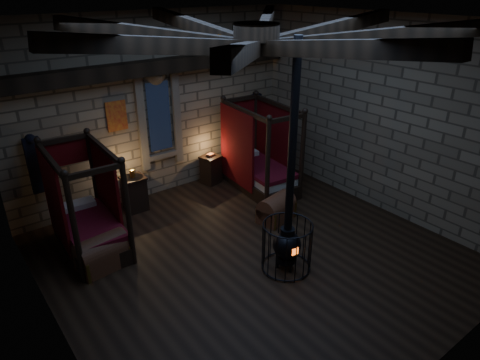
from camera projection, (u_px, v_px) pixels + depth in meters
room at (252, 52)px, 6.62m from camera, size 7.02×7.02×4.29m
bed_left at (89, 224)px, 8.21m from camera, size 1.10×1.98×2.02m
bed_right at (259, 168)px, 10.59m from camera, size 1.27×2.12×2.12m
trunk_left at (103, 253)px, 7.70m from camera, size 0.94×0.65×0.65m
trunk_right at (276, 209)px, 9.24m from camera, size 0.90×0.67×0.60m
nightstand_left at (135, 193)px, 9.59m from camera, size 0.51×0.49×0.98m
nightstand_right at (211, 169)px, 10.89m from camera, size 0.54×0.53×0.79m
stove at (287, 241)px, 7.55m from camera, size 0.89×0.89×4.05m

